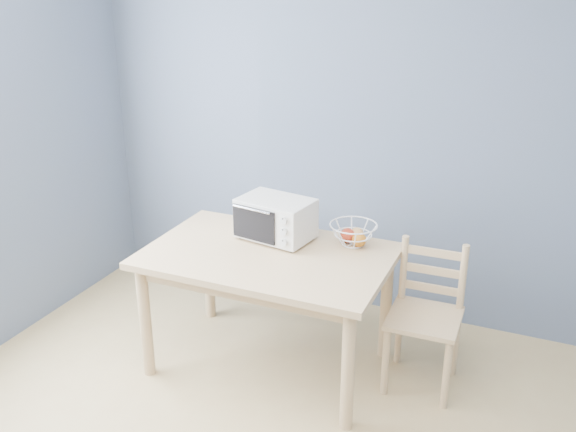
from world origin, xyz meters
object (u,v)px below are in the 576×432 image
at_px(fruit_basket, 354,234).
at_px(dining_table, 268,269).
at_px(dining_chair, 425,318).
at_px(toaster_oven, 273,218).

bearing_deg(fruit_basket, dining_table, -143.51).
height_order(dining_table, dining_chair, dining_chair).
relative_size(toaster_oven, fruit_basket, 1.28).
height_order(dining_table, toaster_oven, toaster_oven).
bearing_deg(dining_table, dining_chair, 12.99).
bearing_deg(dining_chair, fruit_basket, 166.54).
xyz_separation_m(fruit_basket, dining_chair, (0.48, -0.10, -0.40)).
distance_m(dining_table, dining_chair, 0.94).
relative_size(fruit_basket, dining_chair, 0.44).
xyz_separation_m(dining_table, dining_chair, (0.89, 0.21, -0.23)).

